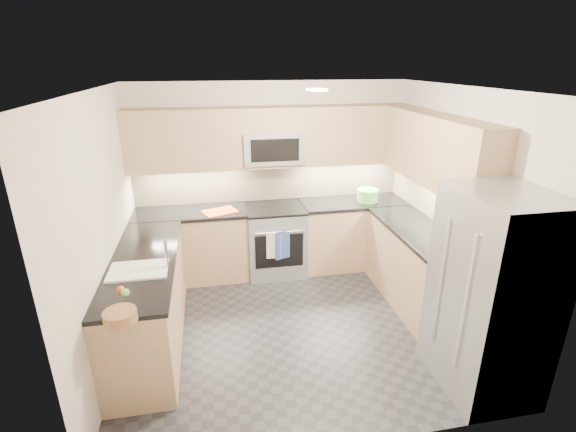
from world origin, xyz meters
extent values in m
cube|color=#232328|center=(0.00, 0.00, 0.00)|extent=(3.60, 3.20, 0.00)
cube|color=beige|center=(0.00, 0.00, 2.50)|extent=(3.60, 3.20, 0.02)
cube|color=beige|center=(0.00, 1.60, 1.25)|extent=(3.60, 0.02, 2.50)
cube|color=beige|center=(0.00, -1.60, 1.25)|extent=(3.60, 0.02, 2.50)
cube|color=beige|center=(-1.80, 0.00, 1.25)|extent=(0.02, 3.20, 2.50)
cube|color=beige|center=(1.80, 0.00, 1.25)|extent=(0.02, 3.20, 2.50)
cube|color=tan|center=(-1.09, 1.30, 0.45)|extent=(1.42, 0.60, 0.90)
cube|color=tan|center=(1.09, 1.30, 0.45)|extent=(1.42, 0.60, 0.90)
cube|color=tan|center=(1.50, 0.15, 0.45)|extent=(0.60, 1.70, 0.90)
cube|color=tan|center=(-1.50, 0.00, 0.45)|extent=(0.60, 2.00, 0.90)
cube|color=black|center=(-1.09, 1.30, 0.92)|extent=(1.42, 0.63, 0.04)
cube|color=black|center=(1.09, 1.30, 0.92)|extent=(1.42, 0.63, 0.04)
cube|color=black|center=(1.50, 0.15, 0.92)|extent=(0.63, 1.70, 0.04)
cube|color=black|center=(-1.50, 0.00, 0.92)|extent=(0.63, 2.00, 0.04)
cube|color=tan|center=(0.00, 1.43, 1.83)|extent=(3.60, 0.35, 0.75)
cube|color=tan|center=(1.62, 0.28, 1.83)|extent=(0.35, 1.95, 0.75)
cube|color=tan|center=(0.00, 1.60, 1.20)|extent=(3.60, 0.01, 0.51)
cube|color=tan|center=(1.80, 0.45, 1.20)|extent=(0.01, 2.30, 0.51)
cube|color=#A0A4A8|center=(0.00, 1.28, 0.46)|extent=(0.76, 0.65, 0.91)
cube|color=black|center=(0.00, 1.28, 0.92)|extent=(0.76, 0.65, 0.03)
cube|color=black|center=(0.00, 0.95, 0.45)|extent=(0.62, 0.02, 0.45)
cylinder|color=#B2B5BA|center=(0.00, 0.93, 0.72)|extent=(0.60, 0.02, 0.02)
cube|color=#9A9BA1|center=(0.00, 1.40, 1.70)|extent=(0.76, 0.40, 0.40)
cube|color=black|center=(0.00, 1.20, 1.70)|extent=(0.60, 0.01, 0.28)
cube|color=#9A9DA1|center=(1.45, -1.15, 0.90)|extent=(0.70, 0.90, 1.80)
cylinder|color=#B2B5BA|center=(1.08, -1.33, 0.95)|extent=(0.02, 0.02, 1.20)
cylinder|color=#B2B5BA|center=(1.08, -0.97, 0.95)|extent=(0.02, 0.02, 1.20)
cube|color=white|center=(-1.50, -0.25, 0.88)|extent=(0.52, 0.38, 0.16)
cylinder|color=silver|center=(-1.24, -0.25, 1.08)|extent=(0.03, 0.03, 0.28)
cylinder|color=#53AD4A|center=(1.27, 1.27, 1.02)|extent=(0.31, 0.31, 0.17)
cube|color=orange|center=(-0.72, 1.20, 0.95)|extent=(0.48, 0.41, 0.01)
cylinder|color=#926644|center=(-1.52, -1.04, 0.98)|extent=(0.25, 0.25, 0.09)
sphere|color=#B43B14|center=(-1.55, -0.78, 1.05)|extent=(0.07, 0.07, 0.07)
sphere|color=#54C556|center=(-1.51, -0.82, 1.05)|extent=(0.07, 0.07, 0.07)
cube|color=white|center=(-0.08, 0.91, 0.55)|extent=(0.19, 0.04, 0.35)
cube|color=navy|center=(0.04, 0.91, 0.55)|extent=(0.19, 0.09, 0.38)
camera|label=1|loc=(-0.79, -3.82, 2.75)|focal=26.00mm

